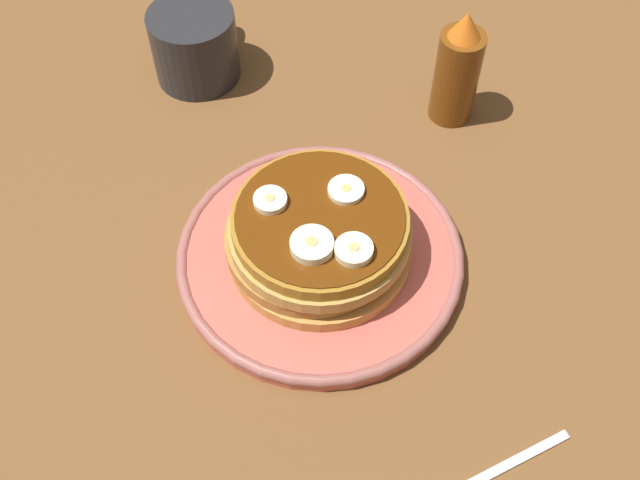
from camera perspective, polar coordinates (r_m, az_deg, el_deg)
name	(u,v)px	position (r cm, az deg, el deg)	size (l,w,h in cm)	color
ground_plane	(320,271)	(67.61, 0.00, -2.38)	(140.00, 140.00, 3.00)	brown
plate	(320,256)	(65.59, 0.00, -1.21)	(25.08, 25.08, 1.74)	#CC594C
pancake_stack	(317,235)	(63.03, -0.22, 0.38)	(16.15, 16.01, 5.36)	#C48740
banana_slice_0	(346,190)	(62.26, 1.99, 3.79)	(3.06, 3.06, 0.73)	#F7F1C2
banana_slice_1	(270,201)	(61.59, -3.80, 3.00)	(2.81, 2.81, 0.84)	#F7E6BC
banana_slice_2	(354,250)	(58.49, 2.58, -0.79)	(3.08, 3.08, 0.96)	#F7EDB7
banana_slice_3	(313,245)	(58.63, -0.54, -0.41)	(3.51, 3.51, 1.07)	#F3E6BD
coffee_mug	(196,42)	(81.23, -9.44, 14.61)	(12.05, 8.90, 7.61)	#262628
fork	(486,476)	(58.97, 12.52, -17.08)	(8.63, 10.95, 0.50)	silver
syrup_bottle	(457,71)	(75.47, 10.40, 12.51)	(4.41, 4.41, 12.46)	brown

